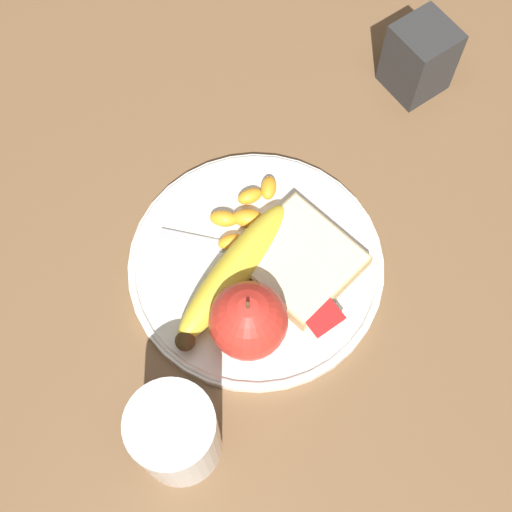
{
  "coord_description": "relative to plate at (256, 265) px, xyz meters",
  "views": [
    {
      "loc": [
        0.25,
        -0.18,
        0.72
      ],
      "look_at": [
        0.0,
        0.0,
        0.03
      ],
      "focal_mm": 50.0,
      "sensor_mm": 36.0,
      "label": 1
    }
  ],
  "objects": [
    {
      "name": "bread_slice",
      "position": [
        0.03,
        0.04,
        0.02
      ],
      "size": [
        0.13,
        0.13,
        0.02
      ],
      "color": "tan",
      "rests_on": "plate"
    },
    {
      "name": "condiment_caddy",
      "position": [
        -0.09,
        0.3,
        0.04
      ],
      "size": [
        0.06,
        0.06,
        0.09
      ],
      "color": "#2D2D2D",
      "rests_on": "ground_plane"
    },
    {
      "name": "orange_segment_1",
      "position": [
        -0.06,
        0.06,
        0.01
      ],
      "size": [
        0.03,
        0.03,
        0.02
      ],
      "color": "orange",
      "rests_on": "plate"
    },
    {
      "name": "ground_plane",
      "position": [
        0.0,
        0.0,
        -0.01
      ],
      "size": [
        3.0,
        3.0,
        0.0
      ],
      "primitive_type": "plane",
      "color": "brown"
    },
    {
      "name": "orange_segment_7",
      "position": [
        -0.07,
        0.04,
        0.01
      ],
      "size": [
        0.02,
        0.03,
        0.02
      ],
      "color": "orange",
      "rests_on": "plate"
    },
    {
      "name": "apple",
      "position": [
        0.06,
        -0.05,
        0.04
      ],
      "size": [
        0.08,
        0.08,
        0.09
      ],
      "color": "red",
      "rests_on": "plate"
    },
    {
      "name": "plate",
      "position": [
        0.0,
        0.0,
        0.0
      ],
      "size": [
        0.28,
        0.28,
        0.01
      ],
      "color": "silver",
      "rests_on": "ground_plane"
    },
    {
      "name": "orange_segment_8",
      "position": [
        -0.03,
        -0.01,
        0.01
      ],
      "size": [
        0.02,
        0.03,
        0.02
      ],
      "color": "orange",
      "rests_on": "plate"
    },
    {
      "name": "orange_segment_3",
      "position": [
        -0.03,
        0.03,
        0.01
      ],
      "size": [
        0.03,
        0.02,
        0.02
      ],
      "color": "orange",
      "rests_on": "plate"
    },
    {
      "name": "orange_segment_6",
      "position": [
        -0.01,
        -0.0,
        0.01
      ],
      "size": [
        0.04,
        0.03,
        0.02
      ],
      "color": "orange",
      "rests_on": "plate"
    },
    {
      "name": "orange_segment_5",
      "position": [
        -0.06,
        0.0,
        0.01
      ],
      "size": [
        0.03,
        0.04,
        0.02
      ],
      "color": "orange",
      "rests_on": "plate"
    },
    {
      "name": "juice_glass",
      "position": [
        0.11,
        -0.17,
        0.05
      ],
      "size": [
        0.08,
        0.08,
        0.11
      ],
      "color": "silver",
      "rests_on": "ground_plane"
    },
    {
      "name": "fork",
      "position": [
        -0.01,
        0.01,
        0.01
      ],
      "size": [
        0.15,
        0.14,
        0.0
      ],
      "rotation": [
        0.0,
        0.0,
        13.3
      ],
      "color": "#B2B2B7",
      "rests_on": "plate"
    },
    {
      "name": "jam_packet",
      "position": [
        0.09,
        0.02,
        0.01
      ],
      "size": [
        0.05,
        0.04,
        0.02
      ],
      "color": "silver",
      "rests_on": "plate"
    },
    {
      "name": "orange_segment_2",
      "position": [
        -0.05,
        0.02,
        0.01
      ],
      "size": [
        0.04,
        0.04,
        0.02
      ],
      "color": "orange",
      "rests_on": "plate"
    },
    {
      "name": "orange_segment_4",
      "position": [
        -0.01,
        0.02,
        0.01
      ],
      "size": [
        0.03,
        0.03,
        0.02
      ],
      "color": "orange",
      "rests_on": "plate"
    },
    {
      "name": "orange_segment_0",
      "position": [
        -0.02,
        0.06,
        0.01
      ],
      "size": [
        0.02,
        0.03,
        0.01
      ],
      "color": "orange",
      "rests_on": "plate"
    },
    {
      "name": "banana",
      "position": [
        0.01,
        -0.03,
        0.02
      ],
      "size": [
        0.1,
        0.19,
        0.04
      ],
      "color": "yellow",
      "rests_on": "plate"
    }
  ]
}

